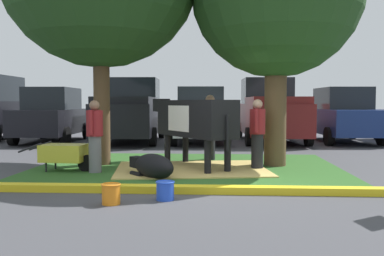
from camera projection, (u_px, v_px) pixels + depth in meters
name	position (u px, v px, depth m)	size (l,w,h in m)	color
ground_plane	(200.00, 185.00, 7.72)	(80.00, 80.00, 0.00)	#424247
grass_island	(187.00, 168.00, 9.74)	(6.77, 5.10, 0.02)	#2D5B23
curb_yellow	(175.00, 189.00, 7.05)	(7.97, 0.24, 0.12)	yellow
hay_bedding	(191.00, 169.00, 9.42)	(3.20, 2.40, 0.04)	tan
cow_holstein	(193.00, 119.00, 9.64)	(2.11, 2.78, 1.56)	black
calf_lying	(153.00, 166.00, 8.39)	(1.12, 1.18, 0.48)	black
person_handler	(210.00, 125.00, 10.99)	(0.51, 0.34, 1.66)	black
person_visitor_near	(95.00, 134.00, 8.97)	(0.34, 0.53, 1.51)	slate
person_visitor_far	(257.00, 132.00, 9.44)	(0.34, 0.52, 1.54)	black
wheelbarrow	(65.00, 153.00, 9.22)	(1.61, 0.67, 0.63)	gold
bucket_orange	(111.00, 193.00, 6.25)	(0.29, 0.29, 0.30)	orange
bucket_blue	(165.00, 190.00, 6.53)	(0.29, 0.29, 0.29)	blue
sedan_red	(53.00, 116.00, 16.24)	(2.18, 4.48, 2.02)	black
pickup_truck_black	(131.00, 112.00, 16.37)	(2.41, 5.49, 2.42)	black
hatchback_white	(200.00, 116.00, 15.99)	(2.18, 4.48, 2.02)	silver
pickup_truck_maroon	(270.00, 112.00, 16.39)	(2.41, 5.49, 2.42)	maroon
sedan_silver	(342.00, 116.00, 16.15)	(2.18, 4.48, 2.02)	navy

